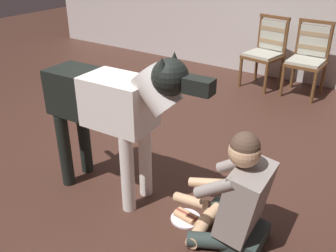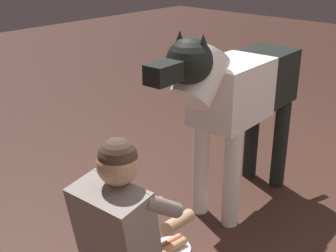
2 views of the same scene
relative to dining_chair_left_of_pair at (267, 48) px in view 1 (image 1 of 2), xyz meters
The scene contains 6 objects.
ground_plane 2.74m from the dining_chair_left_of_pair, 92.43° to the right, with size 15.30×15.30×0.00m, color #43271E.
dining_chair_left_of_pair is the anchor object (origin of this frame).
dining_chair_right_of_pair 0.58m from the dining_chair_left_of_pair, ahead, with size 0.47×0.48×0.98m.
person_sitting_on_floor 3.30m from the dining_chair_left_of_pair, 72.05° to the right, with size 0.66×0.58×0.86m.
large_dog 3.19m from the dining_chair_left_of_pair, 90.59° to the right, with size 1.57×0.38×1.28m.
hot_dog_on_plate 3.25m from the dining_chair_left_of_pair, 78.88° to the right, with size 0.23×0.23×0.06m.
Camera 1 is at (1.89, -2.40, 1.94)m, focal length 40.02 mm.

